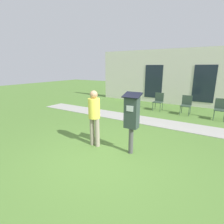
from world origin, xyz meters
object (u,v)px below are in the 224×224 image
at_px(outdoor_chair_left, 159,100).
at_px(outdoor_chair_middle, 186,103).
at_px(person_standing, 94,114).
at_px(outdoor_chair_right, 220,107).
at_px(parking_meter, 132,116).

distance_m(outdoor_chair_left, outdoor_chair_middle, 1.38).
bearing_deg(person_standing, outdoor_chair_right, 31.73).
height_order(outdoor_chair_middle, outdoor_chair_right, same).
height_order(person_standing, outdoor_chair_middle, person_standing).
bearing_deg(outdoor_chair_middle, parking_meter, -115.36).
relative_size(outdoor_chair_middle, outdoor_chair_right, 1.00).
relative_size(parking_meter, outdoor_chair_left, 1.77).
relative_size(parking_meter, outdoor_chair_right, 1.77).
height_order(outdoor_chair_left, outdoor_chair_right, same).
relative_size(person_standing, outdoor_chair_right, 1.76).
relative_size(person_standing, outdoor_chair_left, 1.76).
bearing_deg(parking_meter, outdoor_chair_right, 68.34).
bearing_deg(outdoor_chair_right, person_standing, -116.63).
relative_size(parking_meter, person_standing, 1.01).
relative_size(outdoor_chair_left, outdoor_chair_right, 1.00).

